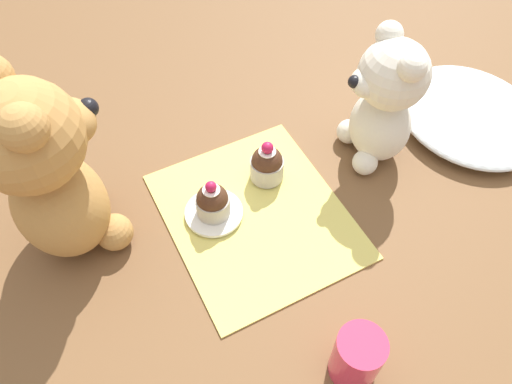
{
  "coord_description": "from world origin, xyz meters",
  "views": [
    {
      "loc": [
        0.35,
        -0.18,
        0.58
      ],
      "look_at": [
        0.0,
        0.0,
        0.06
      ],
      "focal_mm": 35.0,
      "sensor_mm": 36.0,
      "label": 1
    }
  ],
  "objects": [
    {
      "name": "ground_plane",
      "position": [
        0.0,
        0.0,
        0.0
      ],
      "size": [
        4.0,
        4.0,
        0.0
      ],
      "primitive_type": "plane",
      "color": "brown"
    },
    {
      "name": "juice_glass",
      "position": [
        0.24,
        0.0,
        0.04
      ],
      "size": [
        0.05,
        0.05,
        0.08
      ],
      "primitive_type": "cylinder",
      "color": "#DB3356",
      "rests_on": "ground_plane"
    },
    {
      "name": "teddy_bear_tan",
      "position": [
        -0.08,
        -0.23,
        0.14
      ],
      "size": [
        0.15,
        0.15,
        0.27
      ],
      "rotation": [
        0.0,
        0.0,
        3.31
      ],
      "color": "#B78447",
      "rests_on": "ground_plane"
    },
    {
      "name": "cupcake_near_cream_bear",
      "position": [
        -0.05,
        0.04,
        0.03
      ],
      "size": [
        0.05,
        0.05,
        0.07
      ],
      "color": "#B2ADA3",
      "rests_on": "knitted_placemat"
    },
    {
      "name": "saucer_plate",
      "position": [
        -0.03,
        -0.05,
        0.01
      ],
      "size": [
        0.08,
        0.08,
        0.01
      ],
      "primitive_type": "cylinder",
      "color": "white",
      "rests_on": "knitted_placemat"
    },
    {
      "name": "tulle_cloth",
      "position": [
        -0.01,
        0.39,
        0.02
      ],
      "size": [
        0.24,
        0.22,
        0.04
      ],
      "primitive_type": "ellipsoid",
      "color": "white",
      "rests_on": "ground_plane"
    },
    {
      "name": "knitted_placemat",
      "position": [
        0.0,
        0.0,
        0.0
      ],
      "size": [
        0.28,
        0.24,
        0.01
      ],
      "primitive_type": "cube",
      "color": "#E0D166",
      "rests_on": "ground_plane"
    },
    {
      "name": "teddy_bear_cream",
      "position": [
        -0.03,
        0.21,
        0.1
      ],
      "size": [
        0.11,
        0.12,
        0.21
      ],
      "rotation": [
        0.0,
        0.0,
        -0.22
      ],
      "color": "silver",
      "rests_on": "ground_plane"
    },
    {
      "name": "cupcake_near_tan_bear",
      "position": [
        -0.03,
        -0.05,
        0.03
      ],
      "size": [
        0.05,
        0.05,
        0.06
      ],
      "color": "#B2ADA3",
      "rests_on": "saucer_plate"
    }
  ]
}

